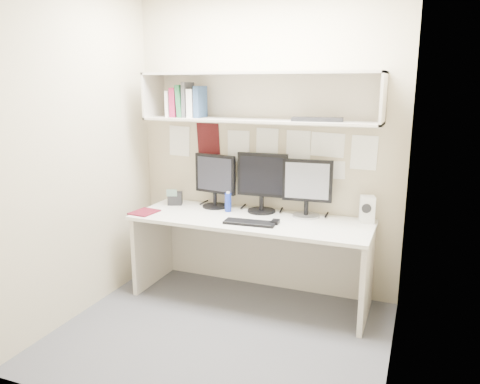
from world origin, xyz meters
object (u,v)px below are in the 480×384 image
at_px(keyboard, 250,223).
at_px(maroon_notebook, 144,212).
at_px(desk, 251,259).
at_px(desk_phone, 175,198).
at_px(monitor_center, 262,181).
at_px(speaker, 367,209).
at_px(monitor_right, 307,186).
at_px(monitor_left, 215,179).

bearing_deg(keyboard, maroon_notebook, 177.45).
xyz_separation_m(desk, desk_phone, (-0.81, 0.16, 0.42)).
height_order(desk, keyboard, keyboard).
xyz_separation_m(desk, keyboard, (0.05, -0.17, 0.37)).
bearing_deg(monitor_center, speaker, -1.67).
relative_size(keyboard, desk_phone, 2.61).
xyz_separation_m(desk, speaker, (0.92, 0.22, 0.47)).
relative_size(monitor_right, keyboard, 1.18).
bearing_deg(monitor_left, monitor_right, 10.11).
relative_size(monitor_center, monitor_right, 1.07).
xyz_separation_m(maroon_notebook, desk_phone, (0.11, 0.36, 0.05)).
xyz_separation_m(desk, monitor_center, (0.02, 0.22, 0.64)).
distance_m(monitor_center, keyboard, 0.47).
bearing_deg(speaker, monitor_right, 165.02).
bearing_deg(keyboard, speaker, 20.09).
bearing_deg(monitor_left, speaker, 10.25).
xyz_separation_m(monitor_center, keyboard, (0.03, -0.39, -0.27)).
relative_size(desk, keyboard, 4.85).
distance_m(monitor_left, maroon_notebook, 0.69).
relative_size(keyboard, maroon_notebook, 1.77).
bearing_deg(monitor_center, keyboard, -87.36).
height_order(maroon_notebook, desk_phone, desk_phone).
distance_m(monitor_center, speaker, 0.91).
distance_m(monitor_right, keyboard, 0.59).
bearing_deg(desk, maroon_notebook, -168.00).
bearing_deg(monitor_center, desk_phone, -177.93).
bearing_deg(desk_phone, desk, -32.99).
distance_m(desk, maroon_notebook, 1.01).
bearing_deg(monitor_right, monitor_left, 174.75).
xyz_separation_m(monitor_center, desk_phone, (-0.83, -0.06, -0.22)).
relative_size(speaker, desk_phone, 1.38).
height_order(monitor_right, keyboard, monitor_right).
xyz_separation_m(monitor_center, maroon_notebook, (-0.94, -0.41, -0.27)).
relative_size(desk, monitor_right, 4.12).
xyz_separation_m(keyboard, desk_phone, (-0.86, 0.33, 0.05)).
height_order(speaker, maroon_notebook, speaker).
xyz_separation_m(keyboard, maroon_notebook, (-0.97, -0.03, -0.00)).
relative_size(desk, speaker, 9.16).
bearing_deg(maroon_notebook, desk, 18.20).
xyz_separation_m(speaker, desk_phone, (-1.73, -0.06, -0.05)).
relative_size(monitor_center, keyboard, 1.25).
bearing_deg(desk_phone, maroon_notebook, -128.20).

